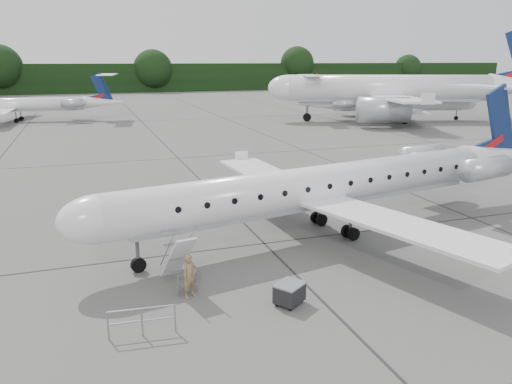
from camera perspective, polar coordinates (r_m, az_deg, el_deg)
name	(u,v)px	position (r m, az deg, el deg)	size (l,w,h in m)	color
ground	(373,257)	(24.32, 13.20, -7.27)	(320.00, 320.00, 0.00)	#5B5B58
treeline	(127,78)	(149.53, -14.56, 12.49)	(260.00, 4.00, 8.00)	black
main_regional_jet	(321,166)	(25.86, 7.39, 2.96)	(29.03, 20.90, 7.44)	white
airstair	(178,259)	(20.70, -8.90, -7.56)	(0.85, 2.09, 2.33)	white
passenger	(190,276)	(19.79, -7.59, -9.50)	(0.64, 0.42, 1.76)	olive
safety_railing	(142,322)	(17.67, -12.89, -14.31)	(2.20, 0.08, 1.00)	gray
baggage_cart	(289,293)	(19.29, 3.84, -11.47)	(1.05, 0.85, 0.91)	black
bg_narrowbody	(390,75)	(78.13, 15.01, 12.81)	(38.20, 27.50, 13.71)	white
bg_regional_left	(9,98)	(83.81, -26.36, 9.61)	(26.84, 19.32, 7.04)	white
bg_regional_right	(401,97)	(80.08, 16.29, 10.33)	(26.51, 19.09, 6.95)	white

